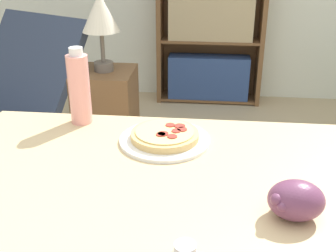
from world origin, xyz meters
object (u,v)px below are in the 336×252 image
at_px(pizza_on_plate, 165,137).
at_px(side_table, 107,118).
at_px(grape_bunch, 295,200).
at_px(table_lamp, 100,16).
at_px(lounge_chair_near, 14,125).
at_px(bookshelf, 211,14).
at_px(drink_bottle, 79,88).

height_order(pizza_on_plate, side_table, pizza_on_plate).
distance_m(pizza_on_plate, grape_bunch, 0.45).
xyz_separation_m(grape_bunch, table_lamp, (-0.80, 1.53, 0.09)).
height_order(lounge_chair_near, bookshelf, bookshelf).
height_order(drink_bottle, table_lamp, table_lamp).
bearing_deg(bookshelf, grape_bunch, -85.71).
distance_m(side_table, table_lamp, 0.61).
height_order(side_table, table_lamp, table_lamp).
distance_m(grape_bunch, table_lamp, 1.73).
distance_m(bookshelf, table_lamp, 1.29).
bearing_deg(table_lamp, side_table, 90.00).
height_order(grape_bunch, side_table, grape_bunch).
relative_size(lounge_chair_near, table_lamp, 2.25).
distance_m(drink_bottle, side_table, 1.26).
distance_m(drink_bottle, table_lamp, 1.11).
bearing_deg(bookshelf, drink_bottle, -99.98).
xyz_separation_m(grape_bunch, drink_bottle, (-0.59, 0.44, 0.07)).
xyz_separation_m(drink_bottle, bookshelf, (0.39, 2.22, -0.16)).
height_order(drink_bottle, lounge_chair_near, drink_bottle).
xyz_separation_m(drink_bottle, table_lamp, (-0.21, 1.09, 0.02)).
bearing_deg(pizza_on_plate, lounge_chair_near, 133.58).
height_order(lounge_chair_near, table_lamp, table_lamp).
bearing_deg(lounge_chair_near, bookshelf, 74.27).
xyz_separation_m(drink_bottle, side_table, (-0.21, 1.09, -0.59)).
distance_m(grape_bunch, side_table, 1.80).
bearing_deg(side_table, pizza_on_plate, -67.98).
distance_m(bookshelf, side_table, 1.35).
bearing_deg(pizza_on_plate, bookshelf, 87.24).
xyz_separation_m(pizza_on_plate, grape_bunch, (0.31, -0.32, 0.03)).
distance_m(drink_bottle, lounge_chair_near, 1.34).
height_order(pizza_on_plate, table_lamp, table_lamp).
height_order(bookshelf, side_table, bookshelf).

